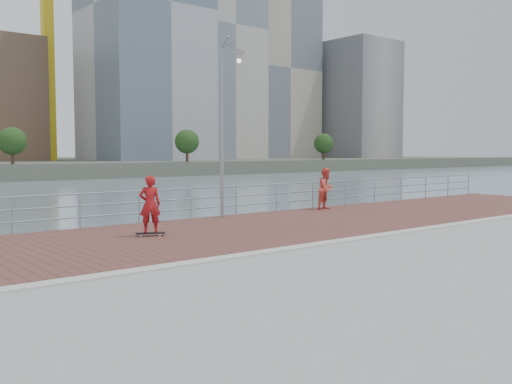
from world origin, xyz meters
TOP-DOWN VIEW (x-y plane):
  - water at (0.00, 0.00)m, footprint 400.00×400.00m
  - seawall at (0.00, -5.00)m, footprint 40.00×24.00m
  - brick_lane at (0.00, 3.60)m, footprint 40.00×6.80m
  - curb at (0.00, 0.00)m, footprint 40.00×0.40m
  - guardrail at (0.00, 7.00)m, footprint 39.06×0.06m
  - street_lamp at (2.07, 6.05)m, footprint 0.45×1.31m
  - skateboard at (-2.16, 4.13)m, footprint 0.84×0.54m
  - skateboarder at (-2.16, 4.13)m, footprint 0.71×0.61m
  - bystander at (7.19, 6.20)m, footprint 0.93×0.78m
  - skyline at (29.52, 104.16)m, footprint 233.00×41.00m

SIDE VIEW (x-z plane):
  - water at x=0.00m, z-range -2.00..-2.00m
  - seawall at x=0.00m, z-range -2.00..0.00m
  - brick_lane at x=0.00m, z-range 0.00..0.02m
  - curb at x=0.00m, z-range 0.00..0.06m
  - skateboard at x=-2.16m, z-range 0.05..0.14m
  - guardrail at x=0.00m, z-range 0.13..1.25m
  - bystander at x=7.19m, z-range 0.02..1.74m
  - skateboarder at x=-2.16m, z-range 0.10..1.75m
  - street_lamp at x=2.07m, z-range 1.30..7.49m
  - skyline at x=29.52m, z-range -7.32..55.89m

